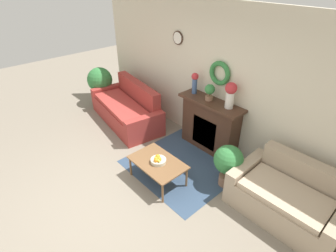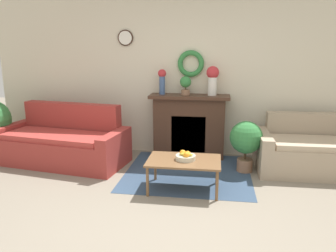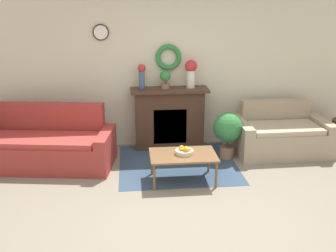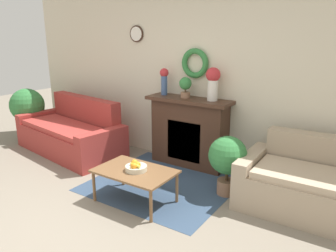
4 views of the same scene
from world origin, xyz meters
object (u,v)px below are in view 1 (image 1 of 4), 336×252
(fireplace, at_px, (210,125))
(potted_plant_on_mantel, at_px, (210,91))
(potted_plant_floor_by_loveseat, at_px, (228,161))
(couch_left, at_px, (127,109))
(vase_on_mantel_left, at_px, (195,82))
(vase_on_mantel_right, at_px, (230,93))
(loveseat_right, at_px, (287,198))
(coffee_table, at_px, (158,163))
(potted_plant_floor_by_couch, at_px, (100,81))
(fruit_bowl, at_px, (158,160))

(fireplace, distance_m, potted_plant_on_mantel, 0.69)
(potted_plant_floor_by_loveseat, bearing_deg, couch_left, 179.98)
(vase_on_mantel_left, bearing_deg, vase_on_mantel_right, 0.00)
(vase_on_mantel_right, bearing_deg, loveseat_right, -15.99)
(potted_plant_on_mantel, bearing_deg, coffee_table, -84.91)
(loveseat_right, bearing_deg, potted_plant_on_mantel, 167.19)
(vase_on_mantel_right, bearing_deg, potted_plant_floor_by_loveseat, -48.72)
(vase_on_mantel_right, distance_m, potted_plant_floor_by_couch, 3.66)
(fireplace, height_order, potted_plant_on_mantel, potted_plant_on_mantel)
(fireplace, height_order, potted_plant_floor_by_couch, fireplace)
(potted_plant_floor_by_loveseat, bearing_deg, vase_on_mantel_left, 156.12)
(potted_plant_on_mantel, xyz_separation_m, potted_plant_floor_by_couch, (-3.13, -0.52, -0.60))
(potted_plant_on_mantel, relative_size, potted_plant_floor_by_couch, 0.31)
(loveseat_right, bearing_deg, potted_plant_floor_by_loveseat, -170.52)
(coffee_table, xyz_separation_m, fruit_bowl, (0.02, -0.00, 0.09))
(coffee_table, distance_m, potted_plant_floor_by_loveseat, 1.14)
(vase_on_mantel_left, xyz_separation_m, vase_on_mantel_right, (0.81, 0.00, 0.03))
(couch_left, relative_size, potted_plant_on_mantel, 7.09)
(vase_on_mantel_right, bearing_deg, fruit_bowl, -102.00)
(fireplace, height_order, fruit_bowl, fireplace)
(couch_left, bearing_deg, potted_plant_floor_by_loveseat, 8.63)
(fruit_bowl, bearing_deg, vase_on_mantel_right, 78.00)
(fireplace, xyz_separation_m, coffee_table, (0.05, -1.36, -0.16))
(fruit_bowl, bearing_deg, potted_plant_on_mantel, 95.81)
(fruit_bowl, bearing_deg, couch_left, 158.96)
(coffee_table, xyz_separation_m, potted_plant_on_mantel, (-0.12, 1.34, 0.85))
(coffee_table, bearing_deg, vase_on_mantel_right, 77.31)
(loveseat_right, height_order, potted_plant_floor_by_couch, potted_plant_floor_by_couch)
(vase_on_mantel_left, bearing_deg, coffee_table, -69.71)
(potted_plant_on_mantel, bearing_deg, fruit_bowl, -84.19)
(potted_plant_floor_by_couch, bearing_deg, vase_on_mantel_left, 11.20)
(couch_left, relative_size, vase_on_mantel_left, 5.27)
(fruit_bowl, distance_m, potted_plant_floor_by_loveseat, 1.12)
(coffee_table, distance_m, vase_on_mantel_right, 1.69)
(couch_left, relative_size, coffee_table, 2.32)
(coffee_table, relative_size, fruit_bowl, 3.63)
(fruit_bowl, bearing_deg, loveseat_right, 28.57)
(potted_plant_on_mantel, relative_size, potted_plant_floor_by_loveseat, 0.40)
(loveseat_right, bearing_deg, couch_left, -178.31)
(loveseat_right, xyz_separation_m, potted_plant_on_mantel, (-1.88, 0.40, 0.92))
(fireplace, xyz_separation_m, potted_plant_on_mantel, (-0.07, -0.01, 0.69))
(potted_plant_on_mantel, xyz_separation_m, potted_plant_floor_by_loveseat, (0.94, -0.57, -0.73))
(vase_on_mantel_left, bearing_deg, potted_plant_floor_by_couch, -168.80)
(loveseat_right, height_order, fruit_bowl, loveseat_right)
(potted_plant_floor_by_loveseat, bearing_deg, potted_plant_on_mantel, 148.95)
(loveseat_right, distance_m, fruit_bowl, 1.99)
(loveseat_right, xyz_separation_m, vase_on_mantel_right, (-1.45, 0.42, 1.01))
(vase_on_mantel_right, xyz_separation_m, potted_plant_on_mantel, (-0.43, -0.02, -0.09))
(vase_on_mantel_left, relative_size, vase_on_mantel_right, 0.88)
(loveseat_right, distance_m, vase_on_mantel_left, 2.50)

